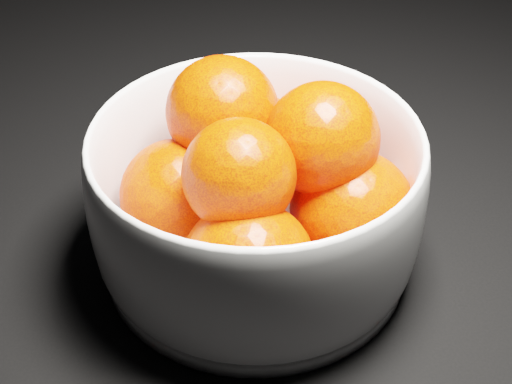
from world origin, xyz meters
name	(u,v)px	position (x,y,z in m)	size (l,w,h in m)	color
ground	(411,101)	(0.00, 0.00, 0.00)	(3.00, 3.00, 0.00)	black
bowl	(256,198)	(-0.22, -0.17, 0.06)	(0.24, 0.24, 0.12)	white
orange_pile	(263,181)	(-0.22, -0.18, 0.08)	(0.20, 0.21, 0.14)	red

